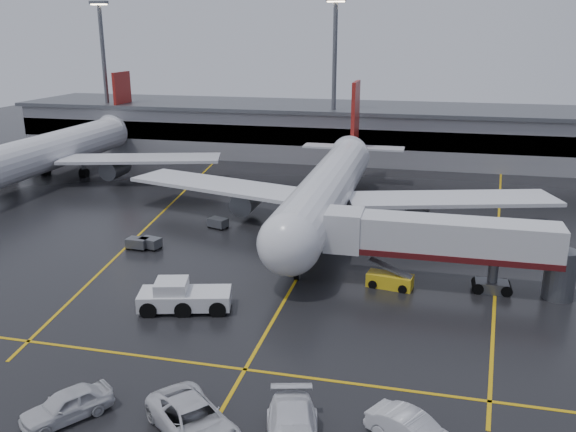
# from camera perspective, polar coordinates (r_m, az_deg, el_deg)

# --- Properties ---
(ground) EXTENTS (220.00, 220.00, 0.00)m
(ground) POSITION_cam_1_polar(r_m,az_deg,el_deg) (58.03, 2.38, -3.35)
(ground) COLOR black
(ground) RESTS_ON ground
(apron_line_centre) EXTENTS (0.25, 90.00, 0.02)m
(apron_line_centre) POSITION_cam_1_polar(r_m,az_deg,el_deg) (58.02, 2.38, -3.34)
(apron_line_centre) COLOR gold
(apron_line_centre) RESTS_ON ground
(apron_line_stop) EXTENTS (60.00, 0.25, 0.02)m
(apron_line_stop) POSITION_cam_1_polar(r_m,az_deg,el_deg) (38.72, -4.12, -14.39)
(apron_line_stop) COLOR gold
(apron_line_stop) RESTS_ON ground
(apron_line_left) EXTENTS (9.99, 69.35, 0.02)m
(apron_line_left) POSITION_cam_1_polar(r_m,az_deg,el_deg) (73.12, -11.62, 0.63)
(apron_line_left) COLOR gold
(apron_line_left) RESTS_ON ground
(apron_line_right) EXTENTS (7.57, 69.64, 0.02)m
(apron_line_right) POSITION_cam_1_polar(r_m,az_deg,el_deg) (67.00, 19.39, -1.51)
(apron_line_right) COLOR gold
(apron_line_right) RESTS_ON ground
(terminal) EXTENTS (122.00, 19.00, 8.60)m
(terminal) POSITION_cam_1_polar(r_m,az_deg,el_deg) (103.12, 7.62, 7.99)
(terminal) COLOR gray
(terminal) RESTS_ON ground
(light_mast_left) EXTENTS (3.00, 1.20, 25.45)m
(light_mast_left) POSITION_cam_1_polar(r_m,az_deg,el_deg) (110.44, -17.11, 13.30)
(light_mast_left) COLOR #595B60
(light_mast_left) RESTS_ON ground
(light_mast_mid) EXTENTS (3.00, 1.20, 25.45)m
(light_mast_mid) POSITION_cam_1_polar(r_m,az_deg,el_deg) (96.83, 4.44, 13.56)
(light_mast_mid) COLOR #595B60
(light_mast_mid) RESTS_ON ground
(main_airliner) EXTENTS (48.80, 45.60, 14.10)m
(main_airliner) POSITION_cam_1_polar(r_m,az_deg,el_deg) (65.92, 4.06, 2.94)
(main_airliner) COLOR silver
(main_airliner) RESTS_ON ground
(second_airliner) EXTENTS (48.80, 45.60, 14.10)m
(second_airliner) POSITION_cam_1_polar(r_m,az_deg,el_deg) (92.91, -21.19, 5.95)
(second_airliner) COLOR silver
(second_airliner) RESTS_ON ground
(jet_bridge) EXTENTS (19.90, 3.40, 6.05)m
(jet_bridge) POSITION_cam_1_polar(r_m,az_deg,el_deg) (50.16, 14.52, -2.44)
(jet_bridge) COLOR silver
(jet_bridge) RESTS_ON ground
(pushback_tractor) EXTENTS (7.36, 4.49, 2.46)m
(pushback_tractor) POSITION_cam_1_polar(r_m,az_deg,el_deg) (46.46, -10.03, -7.66)
(pushback_tractor) COLOR silver
(pushback_tractor) RESTS_ON ground
(belt_loader) EXTENTS (3.93, 2.26, 2.36)m
(belt_loader) POSITION_cam_1_polar(r_m,az_deg,el_deg) (50.48, 9.69, -6.08)
(belt_loader) COLOR yellow
(belt_loader) RESTS_ON ground
(service_van_a) EXTENTS (6.97, 6.70, 1.84)m
(service_van_a) POSITION_cam_1_polar(r_m,az_deg,el_deg) (33.10, -8.97, -18.74)
(service_van_a) COLOR silver
(service_van_a) RESTS_ON ground
(service_van_c) EXTENTS (5.21, 4.13, 1.66)m
(service_van_c) POSITION_cam_1_polar(r_m,az_deg,el_deg) (32.83, 11.85, -19.45)
(service_van_c) COLOR silver
(service_van_c) RESTS_ON ground
(service_van_d) EXTENTS (4.48, 5.15, 1.68)m
(service_van_d) POSITION_cam_1_polar(r_m,az_deg,el_deg) (36.07, -20.35, -16.55)
(service_van_d) COLOR silver
(service_van_d) RESTS_ON ground
(baggage_cart_a) EXTENTS (2.25, 1.74, 1.12)m
(baggage_cart_a) POSITION_cam_1_polar(r_m,az_deg,el_deg) (59.91, -13.00, -2.49)
(baggage_cart_a) COLOR #595B60
(baggage_cart_a) RESTS_ON ground
(baggage_cart_b) EXTENTS (2.05, 1.38, 1.12)m
(baggage_cart_b) POSITION_cam_1_polar(r_m,az_deg,el_deg) (60.12, -14.16, -2.51)
(baggage_cart_b) COLOR #595B60
(baggage_cart_b) RESTS_ON ground
(baggage_cart_c) EXTENTS (2.32, 1.90, 1.12)m
(baggage_cart_c) POSITION_cam_1_polar(r_m,az_deg,el_deg) (64.97, -6.69, -0.63)
(baggage_cart_c) COLOR #595B60
(baggage_cart_c) RESTS_ON ground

